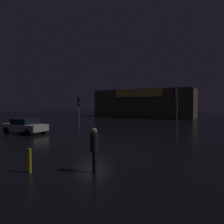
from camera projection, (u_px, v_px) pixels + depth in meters
ground_plane at (93, 140)px, 15.20m from camera, size 120.00×120.00×0.00m
store_building at (145, 104)px, 43.91m from camera, size 20.89×9.48×5.95m
traffic_signal_main at (176, 102)px, 17.59m from camera, size 0.42×0.42×4.15m
traffic_signal_opposite at (79, 106)px, 23.26m from camera, size 0.42×0.42×3.69m
car_near at (25, 126)px, 18.86m from camera, size 4.49×2.04×1.42m
pedestrian at (94, 146)px, 7.98m from camera, size 0.48×0.48×1.83m
bollard_kerb_a at (30, 161)px, 7.96m from camera, size 0.13×0.13×1.00m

